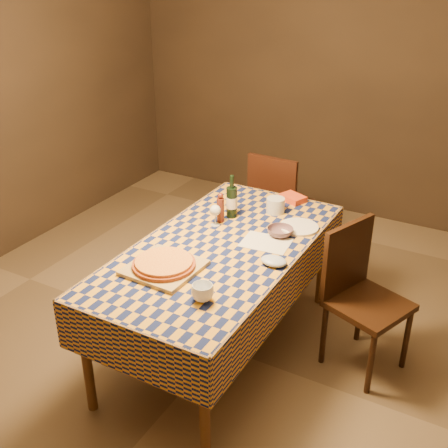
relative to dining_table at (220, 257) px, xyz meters
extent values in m
plane|color=brown|center=(0.00, 0.00, -0.69)|extent=(5.00, 5.00, 0.00)
cube|color=#34271D|center=(0.00, 2.50, 0.66)|extent=(4.50, 0.10, 2.70)
cylinder|color=brown|center=(-0.38, -0.83, -0.32)|extent=(0.06, 0.06, 0.75)
cylinder|color=brown|center=(0.38, -0.83, -0.32)|extent=(0.06, 0.06, 0.75)
cylinder|color=brown|center=(-0.38, 0.83, -0.32)|extent=(0.06, 0.06, 0.75)
cylinder|color=brown|center=(0.38, 0.83, -0.32)|extent=(0.06, 0.06, 0.75)
cube|color=brown|center=(0.00, 0.00, 0.05)|extent=(0.90, 1.80, 0.03)
cube|color=brown|center=(0.00, 0.00, 0.07)|extent=(0.92, 1.82, 0.02)
cube|color=brown|center=(0.00, -0.92, -0.07)|extent=(0.94, 0.01, 0.30)
cube|color=brown|center=(0.00, 0.92, -0.07)|extent=(0.94, 0.01, 0.30)
cube|color=brown|center=(-0.47, 0.00, -0.07)|extent=(0.01, 1.84, 0.30)
cube|color=brown|center=(0.47, 0.00, -0.07)|extent=(0.01, 1.84, 0.30)
cube|color=#A68A4E|center=(-0.14, -0.39, 0.09)|extent=(0.39, 0.39, 0.02)
cylinder|color=#8E3B17|center=(-0.14, -0.39, 0.11)|extent=(0.37, 0.37, 0.02)
cylinder|color=orange|center=(-0.14, -0.39, 0.13)|extent=(0.34, 0.34, 0.02)
cylinder|color=#531E13|center=(-0.17, 0.30, 0.16)|extent=(0.05, 0.05, 0.17)
sphere|color=#531E13|center=(-0.17, 0.30, 0.26)|extent=(0.04, 0.04, 0.04)
imported|color=#624752|center=(0.26, 0.31, 0.10)|extent=(0.21, 0.21, 0.05)
cylinder|color=silver|center=(-0.17, 0.24, 0.08)|extent=(0.07, 0.07, 0.00)
cylinder|color=silver|center=(-0.17, 0.24, 0.11)|extent=(0.01, 0.01, 0.07)
sphere|color=silver|center=(-0.17, 0.24, 0.18)|extent=(0.07, 0.07, 0.07)
ellipsoid|color=#3A0715|center=(-0.17, 0.24, 0.17)|extent=(0.05, 0.05, 0.03)
cylinder|color=black|center=(-0.14, 0.40, 0.18)|extent=(0.09, 0.09, 0.21)
cylinder|color=black|center=(-0.14, 0.40, 0.33)|extent=(0.03, 0.03, 0.09)
cylinder|color=beige|center=(-0.14, 0.40, 0.18)|extent=(0.09, 0.09, 0.08)
cylinder|color=silver|center=(0.09, 0.60, 0.13)|extent=(0.16, 0.16, 0.10)
cube|color=#D0411B|center=(0.12, 0.84, 0.10)|extent=(0.20, 0.18, 0.04)
cylinder|color=white|center=(0.32, 0.46, 0.08)|extent=(0.33, 0.33, 0.01)
imported|color=white|center=(0.20, -0.54, 0.12)|extent=(0.15, 0.15, 0.09)
cube|color=silver|center=(0.22, 0.18, 0.08)|extent=(0.31, 0.25, 0.00)
ellipsoid|color=#AABDDA|center=(0.37, -0.04, 0.10)|extent=(0.16, 0.12, 0.04)
cube|color=black|center=(-0.20, 1.39, -0.24)|extent=(0.43, 0.43, 0.04)
cube|color=black|center=(-0.20, 1.19, 0.01)|extent=(0.42, 0.05, 0.46)
cylinder|color=black|center=(-0.01, 1.56, -0.48)|extent=(0.04, 0.04, 0.43)
cylinder|color=black|center=(-0.37, 1.57, -0.48)|extent=(0.04, 0.04, 0.43)
cylinder|color=black|center=(-0.02, 1.20, -0.48)|extent=(0.04, 0.04, 0.43)
cylinder|color=black|center=(-0.38, 1.21, -0.48)|extent=(0.04, 0.04, 0.43)
cube|color=black|center=(0.87, 0.30, -0.24)|extent=(0.54, 0.54, 0.04)
cube|color=black|center=(0.68, 0.37, 0.01)|extent=(0.18, 0.40, 0.46)
cylinder|color=black|center=(0.97, 0.07, -0.48)|extent=(0.04, 0.04, 0.43)
cylinder|color=black|center=(1.10, 0.40, -0.48)|extent=(0.04, 0.04, 0.43)
cylinder|color=black|center=(0.63, 0.20, -0.48)|extent=(0.04, 0.04, 0.43)
cylinder|color=black|center=(0.76, 0.53, -0.48)|extent=(0.04, 0.04, 0.43)
camera|label=1|loc=(1.47, -2.59, 1.71)|focal=45.00mm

